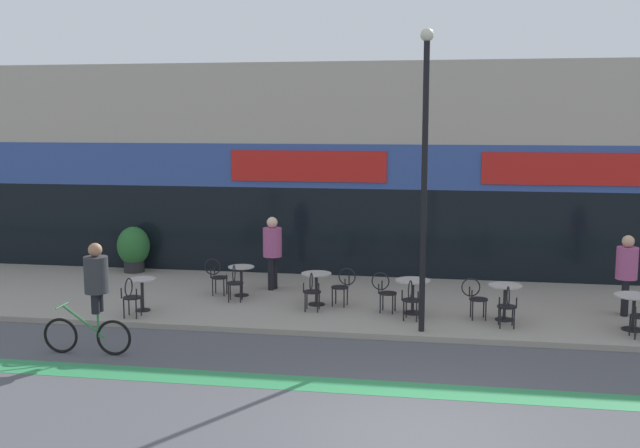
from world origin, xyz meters
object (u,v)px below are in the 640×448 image
cafe_chair_4_near (507,304)px  cafe_chair_2_near (312,289)px  cafe_chair_1_side (216,274)px  cafe_chair_4_side (475,295)px  cafe_chair_1_near (235,280)px  bistro_table_3 (413,289)px  cafe_chair_0_near (131,295)px  cafe_chair_2_side (343,284)px  planter_pot (134,248)px  pedestrian_near_end (627,268)px  bistro_table_1 (241,275)px  bistro_table_0 (142,288)px  cafe_chair_3_side (385,289)px  bistro_table_4 (505,295)px  bistro_table_5 (634,305)px  bistro_table_2 (316,282)px  pedestrian_far_end (272,247)px  cyclist_0 (94,290)px  cafe_chair_3_near (411,297)px  lamp_post (425,163)px

cafe_chair_4_near → cafe_chair_2_near: bearing=79.1°
cafe_chair_1_side → cafe_chair_4_side: (6.15, -1.22, 0.00)m
cafe_chair_2_near → cafe_chair_1_near: bearing=71.4°
bistro_table_3 → cafe_chair_0_near: bearing=-166.8°
cafe_chair_1_near → cafe_chair_2_side: size_ratio=1.00×
cafe_chair_4_near → planter_pot: (-9.91, 4.11, 0.16)m
cafe_chair_1_near → pedestrian_near_end: pedestrian_near_end is taller
cafe_chair_2_side → bistro_table_1: bearing=-4.6°
cafe_chair_1_near → cafe_chair_4_side: same height
bistro_table_0 → bistro_table_1: size_ratio=1.01×
pedestrian_near_end → cafe_chair_3_side: bearing=-160.7°
bistro_table_4 → cafe_chair_2_side: 3.63m
bistro_table_5 → cafe_chair_2_near: (-6.73, 0.36, -0.01)m
bistro_table_4 → cafe_chair_1_side: (-6.78, 1.21, -0.03)m
cafe_chair_2_side → bistro_table_2: bearing=7.1°
bistro_table_0 → cafe_chair_4_side: 7.36m
bistro_table_2 → planter_pot: (-5.70, 2.84, 0.14)m
bistro_table_0 → cafe_chair_4_near: bearing=-0.6°
cafe_chair_3_side → pedestrian_near_end: pedestrian_near_end is taller
pedestrian_far_end → cafe_chair_4_near: bearing=-12.4°
cafe_chair_0_near → cafe_chair_2_side: 4.74m
cafe_chair_2_near → bistro_table_5: bearing=-95.3°
cafe_chair_0_near → cyclist_0: size_ratio=0.42×
bistro_table_1 → cafe_chair_3_near: size_ratio=0.81×
cafe_chair_0_near → pedestrian_near_end: (10.60, 2.03, 0.54)m
bistro_table_5 → cafe_chair_2_side: size_ratio=0.88×
cafe_chair_3_side → cyclist_0: (-5.13, -3.55, 0.61)m
bistro_table_2 → cafe_chair_1_side: bearing=167.6°
bistro_table_0 → bistro_table_3: bistro_table_3 is taller
cafe_chair_2_near → cafe_chair_4_near: 4.25m
bistro_table_2 → pedestrian_far_end: bearing=134.5°
bistro_table_3 → bistro_table_4: 1.98m
bistro_table_4 → cafe_chair_4_near: size_ratio=0.86×
cafe_chair_2_side → cyclist_0: bearing=51.7°
cafe_chair_4_side → pedestrian_near_end: pedestrian_near_end is taller
cafe_chair_2_side → bistro_table_3: bearing=174.3°
cafe_chair_1_side → cafe_chair_3_near: (4.80, -1.60, 0.00)m
cafe_chair_2_near → cafe_chair_4_near: (4.20, -0.64, 0.00)m
bistro_table_2 → cafe_chair_1_side: 2.64m
bistro_table_5 → cyclist_0: cyclist_0 is taller
bistro_table_2 → bistro_table_3: bearing=-10.3°
pedestrian_near_end → pedestrian_far_end: pedestrian_far_end is taller
bistro_table_4 → cafe_chair_2_near: 4.20m
bistro_table_3 → cafe_chair_0_near: size_ratio=0.86×
lamp_post → pedestrian_near_end: size_ratio=3.38×
bistro_table_0 → pedestrian_near_end: size_ratio=0.42×
bistro_table_2 → cafe_chair_0_near: 4.17m
cafe_chair_2_near → cafe_chair_4_near: size_ratio=1.00×
cafe_chair_2_near → pedestrian_far_end: 2.50m
cafe_chair_1_side → cafe_chair_4_near: (6.78, -1.84, 0.00)m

